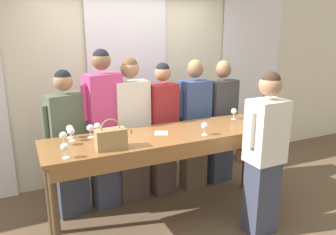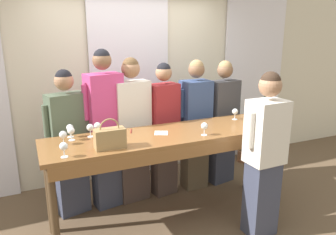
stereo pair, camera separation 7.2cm
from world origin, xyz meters
name	(u,v)px [view 1 (the left image)]	position (x,y,z in m)	size (l,w,h in m)	color
ground_plane	(171,219)	(0.00, 0.00, 0.00)	(18.00, 18.00, 0.00)	brown
wall_back	(127,79)	(0.00, 1.41, 1.40)	(12.00, 0.06, 2.80)	beige
curtain_panel_center	(129,84)	(0.00, 1.35, 1.34)	(1.12, 0.03, 2.69)	white
curtain_panel_right	(250,75)	(2.11, 1.35, 1.34)	(1.12, 0.03, 2.69)	white
tasting_bar	(172,144)	(0.00, -0.03, 0.91)	(2.63, 0.71, 1.02)	brown
wine_bottle	(263,111)	(1.20, -0.02, 1.14)	(0.08, 0.08, 0.31)	black
handbag	(111,138)	(-0.70, -0.19, 1.12)	(0.28, 0.13, 0.28)	#997A4C
wine_glass_front_left	(63,136)	(-1.08, 0.08, 1.12)	(0.07, 0.07, 0.13)	white
wine_glass_front_mid	(97,127)	(-0.72, 0.24, 1.12)	(0.07, 0.07, 0.13)	white
wine_glass_front_right	(234,112)	(0.93, 0.17, 1.12)	(0.07, 0.07, 0.13)	white
wine_glass_center_left	(205,126)	(0.28, -0.21, 1.12)	(0.07, 0.07, 0.13)	white
wine_glass_center_mid	(70,129)	(-0.99, 0.28, 1.12)	(0.07, 0.07, 0.13)	white
wine_glass_center_right	(90,129)	(-0.80, 0.21, 1.12)	(0.07, 0.07, 0.13)	white
wine_glass_back_left	(65,148)	(-1.11, -0.25, 1.12)	(0.07, 0.07, 0.13)	white
wine_glass_back_mid	(71,132)	(-0.99, 0.18, 1.12)	(0.07, 0.07, 0.13)	white
napkin	(161,133)	(-0.10, 0.03, 1.03)	(0.18, 0.18, 0.00)	white
pen	(131,131)	(-0.37, 0.22, 1.03)	(0.05, 0.13, 0.01)	maroon
guest_olive_jacket	(68,143)	(-0.97, 0.60, 0.87)	(0.52, 0.31, 1.68)	#383D51
guest_pink_top	(105,129)	(-0.56, 0.60, 0.97)	(0.51, 0.31, 1.88)	#383D51
guest_cream_sweater	(132,129)	(-0.23, 0.60, 0.93)	(0.54, 0.26, 1.78)	#473833
guest_striped_shirt	(163,128)	(0.18, 0.60, 0.89)	(0.47, 0.28, 1.70)	#473833
guest_navy_coat	(194,124)	(0.62, 0.60, 0.88)	(0.48, 0.28, 1.72)	brown
guest_beige_cap	(221,121)	(1.05, 0.60, 0.88)	(0.53, 0.29, 1.69)	#383D51
host_pouring	(265,153)	(0.75, -0.60, 0.88)	(0.47, 0.29, 1.70)	#383D51
potted_plant	(245,141)	(1.83, 1.04, 0.34)	(0.34, 0.34, 0.65)	#935B3D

